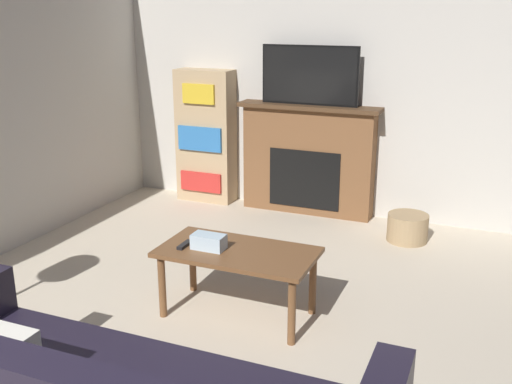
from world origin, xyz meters
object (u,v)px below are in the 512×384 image
storage_basket (408,228)px  bookshelf (206,136)px  tv (310,75)px  coffee_table (238,259)px  fireplace (308,159)px

storage_basket → bookshelf: bearing=169.7°
tv → coffee_table: 2.44m
fireplace → tv: (0.00, -0.02, 0.83)m
fireplace → storage_basket: size_ratio=3.94×
coffee_table → fireplace: bearing=96.0°
coffee_table → storage_basket: size_ratio=2.88×
fireplace → coffee_table: size_ratio=1.37×
fireplace → coffee_table: 2.26m
fireplace → bookshelf: 1.14m
fireplace → coffee_table: fireplace is taller
coffee_table → tv: bearing=96.1°
tv → fireplace: bearing=90.0°
coffee_table → storage_basket: 2.03m
tv → bookshelf: 1.32m
coffee_table → bookshelf: size_ratio=0.74×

